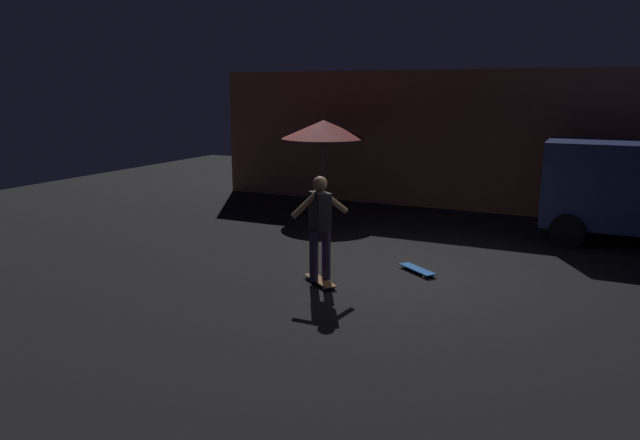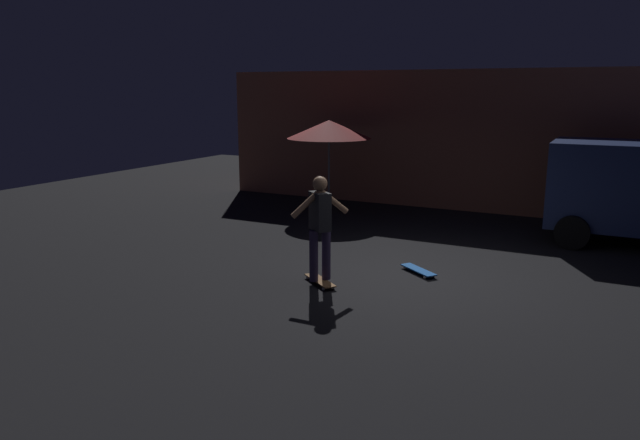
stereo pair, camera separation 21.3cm
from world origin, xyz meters
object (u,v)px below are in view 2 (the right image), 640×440
at_px(patio_umbrella, 329,129).
at_px(skater, 320,221).
at_px(skateboard_ridden, 320,281).
at_px(skateboard_spare, 418,270).

relative_size(patio_umbrella, skater, 1.38).
relative_size(patio_umbrella, skateboard_ridden, 3.11).
bearing_deg(patio_umbrella, skater, -65.33).
height_order(skateboard_ridden, skater, skater).
bearing_deg(skater, patio_umbrella, 114.67).
distance_m(skateboard_spare, skater, 2.02).
xyz_separation_m(patio_umbrella, skateboard_spare, (3.65, -4.00, -2.02)).
xyz_separation_m(skateboard_ridden, skateboard_spare, (1.23, 1.26, 0.00)).
bearing_deg(patio_umbrella, skateboard_spare, -47.66).
height_order(patio_umbrella, skater, patio_umbrella).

